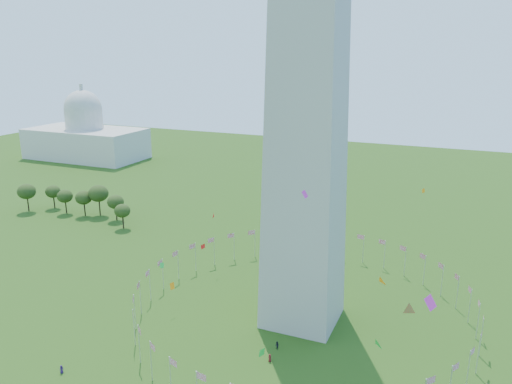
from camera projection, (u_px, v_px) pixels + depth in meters
flag_ring at (302, 302)px, 121.38m from camera, size 80.24×80.24×9.00m
capitol_building at (84, 120)px, 299.23m from camera, size 70.00×35.00×46.00m
kites_aloft at (348, 306)px, 88.78m from camera, size 104.82×77.86×36.29m
tree_line_west at (78, 203)px, 197.77m from camera, size 54.96×15.63×12.20m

